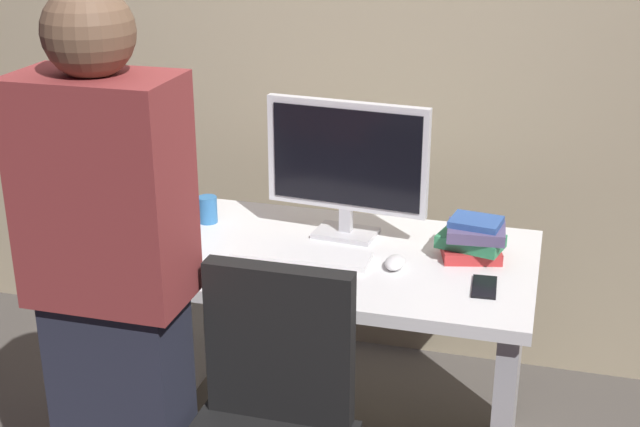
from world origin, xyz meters
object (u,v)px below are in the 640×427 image
monitor (346,162)px  cell_phone (484,287)px  mouse (395,262)px  book_stack (473,239)px  cup_by_monitor (208,210)px  person_at_desk (114,300)px  cup_near_keyboard (181,228)px  keyboard (302,256)px  desk (324,319)px

monitor → cell_phone: 0.61m
mouse → book_stack: (0.22, 0.13, 0.05)m
cup_by_monitor → person_at_desk: bearing=-85.3°
cup_near_keyboard → cell_phone: bearing=-4.5°
cup_near_keyboard → cup_by_monitor: bearing=86.2°
mouse → cup_by_monitor: bearing=164.1°
person_at_desk → monitor: (0.42, 0.80, 0.16)m
keyboard → cup_near_keyboard: bearing=176.1°
mouse → cup_by_monitor: size_ratio=1.09×
book_stack → cell_phone: size_ratio=1.52×
monitor → cell_phone: bearing=-29.9°
keyboard → cup_near_keyboard: (-0.41, 0.02, 0.04)m
monitor → cell_phone: size_ratio=3.75×
desk → cup_near_keyboard: cup_near_keyboard is taller
monitor → book_stack: size_ratio=2.47×
mouse → cell_phone: 0.29m
keyboard → book_stack: 0.53m
cup_by_monitor → cell_phone: size_ratio=0.64×
cup_by_monitor → book_stack: size_ratio=0.42×
desk → book_stack: book_stack is taller
mouse → cup_by_monitor: cup_by_monitor is taller
keyboard → cup_by_monitor: (-0.40, 0.21, 0.04)m
book_stack → keyboard: bearing=-164.4°
cup_near_keyboard → cup_by_monitor: (0.01, 0.19, -0.01)m
cup_by_monitor → book_stack: bearing=-4.1°
keyboard → mouse: bearing=0.8°
cup_near_keyboard → book_stack: size_ratio=0.47×
person_at_desk → book_stack: (0.85, 0.72, -0.03)m
cup_near_keyboard → person_at_desk: bearing=-82.6°
book_stack → desk: bearing=-170.7°
desk → cell_phone: bearing=-13.8°
monitor → cup_near_keyboard: (-0.50, -0.20, -0.20)m
mouse → book_stack: book_stack is taller
person_at_desk → mouse: bearing=43.2°
book_stack → cup_by_monitor: bearing=175.9°
cell_phone → cup_near_keyboard: bearing=172.3°
cell_phone → desk: bearing=163.0°
book_stack → cell_phone: bearing=-74.0°
desk → keyboard: keyboard is taller
monitor → cup_near_keyboard: monitor is taller
person_at_desk → desk: bearing=59.0°
desk → cell_phone: cell_phone is taller
person_at_desk → monitor: size_ratio=3.03×
person_at_desk → cup_by_monitor: (-0.06, 0.79, -0.05)m
cup_near_keyboard → cell_phone: size_ratio=0.72×
mouse → cup_by_monitor: (-0.69, 0.20, 0.03)m
cup_near_keyboard → cell_phone: (0.98, -0.08, -0.05)m
monitor → cup_near_keyboard: size_ratio=5.22×
mouse → cup_near_keyboard: cup_near_keyboard is taller
book_stack → monitor: bearing=170.0°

